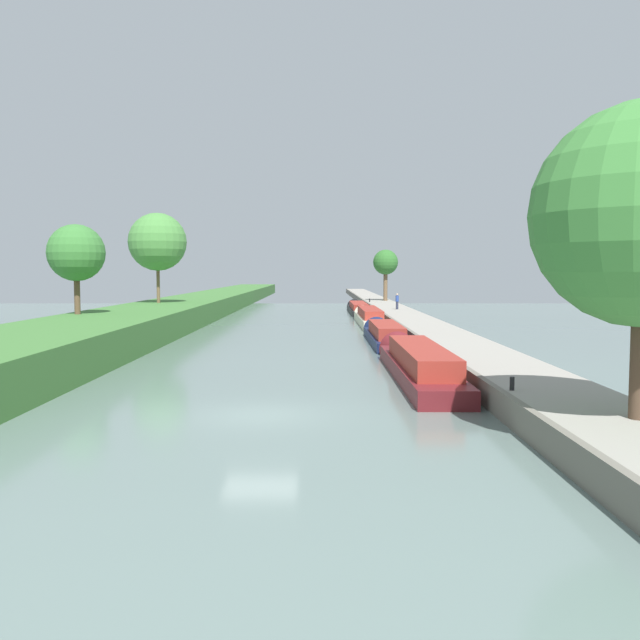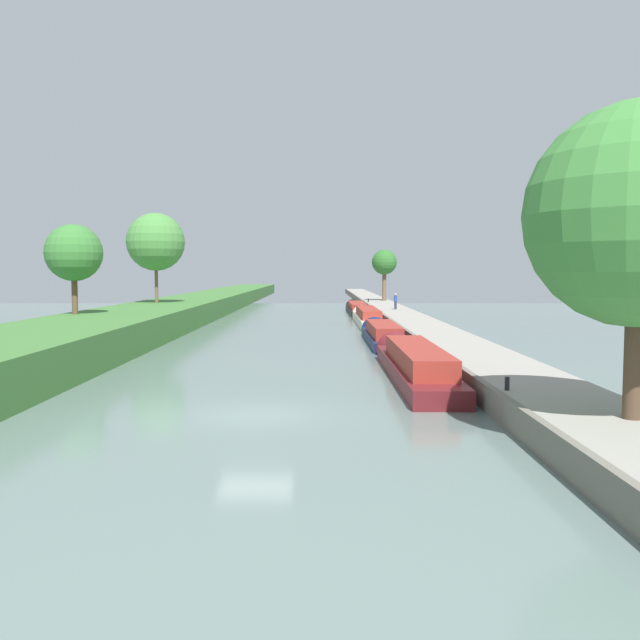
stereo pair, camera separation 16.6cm
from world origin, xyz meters
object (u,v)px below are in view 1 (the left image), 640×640
(mooring_bollard_far, at_px, (371,300))
(narrowboat_black, at_px, (359,308))
(narrowboat_cream, at_px, (370,317))
(mooring_bollard_near, at_px, (513,384))
(narrowboat_maroon, at_px, (417,363))
(person_walking, at_px, (398,301))
(narrowboat_navy, at_px, (385,334))

(mooring_bollard_far, bearing_deg, narrowboat_black, -104.58)
(narrowboat_cream, bearing_deg, mooring_bollard_far, 85.63)
(narrowboat_black, distance_m, mooring_bollard_near, 57.51)
(narrowboat_maroon, xyz_separation_m, person_walking, (3.58, 39.33, 1.13))
(narrowboat_navy, bearing_deg, narrowboat_black, 89.91)
(narrowboat_black, bearing_deg, person_walking, -69.26)
(narrowboat_cream, bearing_deg, narrowboat_black, 90.17)
(narrowboat_cream, distance_m, person_walking, 8.68)
(mooring_bollard_near, bearing_deg, narrowboat_navy, 94.76)
(mooring_bollard_near, bearing_deg, narrowboat_maroon, 102.62)
(narrowboat_cream, xyz_separation_m, mooring_bollard_far, (1.89, 24.77, 0.49))
(narrowboat_cream, height_order, person_walking, person_walking)
(narrowboat_maroon, height_order, mooring_bollard_near, narrowboat_maroon)
(person_walking, bearing_deg, narrowboat_maroon, -95.20)
(narrowboat_navy, xyz_separation_m, person_walking, (3.63, 24.04, 1.22))
(narrowboat_cream, distance_m, mooring_bollard_far, 24.85)
(narrowboat_navy, relative_size, mooring_bollard_far, 29.49)
(mooring_bollard_far, bearing_deg, narrowboat_cream, -94.37)
(narrowboat_navy, relative_size, narrowboat_cream, 0.80)
(mooring_bollard_far, bearing_deg, narrowboat_maroon, -91.99)
(narrowboat_navy, relative_size, person_walking, 7.99)
(narrowboat_navy, bearing_deg, person_walking, 81.42)
(narrowboat_navy, bearing_deg, mooring_bollard_near, -85.24)
(narrowboat_cream, bearing_deg, narrowboat_maroon, -90.10)
(mooring_bollard_near, bearing_deg, narrowboat_cream, 92.70)
(narrowboat_cream, bearing_deg, person_walking, 65.84)
(narrowboat_maroon, bearing_deg, person_walking, 84.80)
(mooring_bollard_near, bearing_deg, person_walking, 88.06)
(narrowboat_cream, xyz_separation_m, narrowboat_black, (-0.05, 17.30, -0.12))
(narrowboat_navy, height_order, mooring_bollard_far, narrowboat_navy)
(person_walking, xyz_separation_m, mooring_bollard_far, (-1.63, 16.92, -0.65))
(narrowboat_navy, relative_size, mooring_bollard_near, 29.49)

